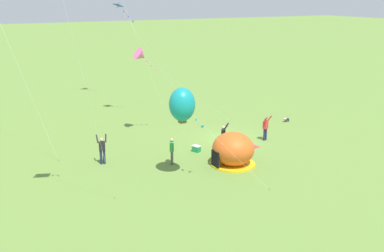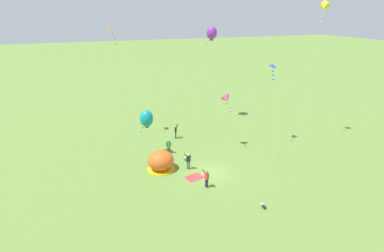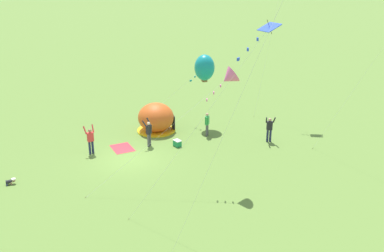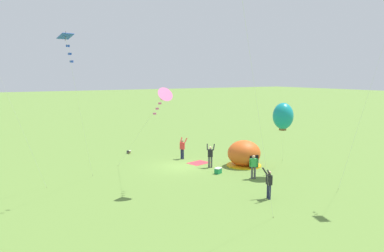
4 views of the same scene
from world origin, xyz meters
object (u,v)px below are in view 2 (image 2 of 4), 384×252
Objects in this scene: toddler_crawling at (263,206)px; kite_teal at (146,118)px; kite_pink at (226,99)px; kite_yellow at (324,7)px; popup_tent at (161,161)px; kite_purple at (212,33)px; person_watching_sky at (207,178)px; kite_blue at (273,71)px; cooler_box at (187,159)px; person_strolling at (188,160)px; person_near_tent at (169,146)px; kite_orange at (112,33)px; person_flying_kite at (176,131)px.

toddler_crawling is 0.10× the size of kite_teal.
kite_yellow is at bearing -2.10° from kite_pink.
kite_purple reaches higher than popup_tent.
person_watching_sky is at bearing -66.77° from kite_teal.
kite_yellow reaches higher than toddler_crawling.
kite_teal is at bearing 173.25° from kite_pink.
kite_teal is (-14.57, 1.63, -4.57)m from kite_blue.
person_strolling reaches higher than cooler_box.
popup_tent is 0.29× the size of kite_blue.
person_near_tent is 14.69m from kite_blue.
kite_orange is at bearing 120.57° from cooler_box.
kite_yellow is (16.33, -4.99, 14.80)m from person_flying_kite.
cooler_box is 10.68m from toddler_crawling.
kite_blue is at bearing -178.78° from kite_yellow.
kite_purple is at bearing 58.93° from person_strolling.
cooler_box is 14.01m from kite_blue.
kite_teal is at bearing -73.27° from kite_orange.
toddler_crawling is 0.03× the size of kite_yellow.
person_near_tent is at bearing 109.92° from toddler_crawling.
person_watching_sky reaches higher than person_near_tent.
popup_tent is 0.17× the size of kite_yellow.
kite_pink is at bearing 53.82° from person_watching_sky.
person_near_tent is 14.78m from kite_orange.
kite_yellow reaches higher than kite_orange.
person_watching_sky is 20.40m from kite_orange.
person_strolling is 0.19× the size of kite_blue.
person_flying_kite is at bearing 62.35° from person_near_tent.
kite_orange is at bearing 103.70° from popup_tent.
person_watching_sky is at bearing -90.51° from cooler_box.
kite_pink is (5.42, 7.41, 5.00)m from person_watching_sky.
person_watching_sky is 0.14× the size of kite_purple.
kite_purple is at bearing 56.84° from cooler_box.
kite_yellow is at bearing 39.89° from toddler_crawling.
person_flying_kite is 13.94m from kite_blue.
person_watching_sky reaches higher than cooler_box.
person_near_tent is 0.20× the size of kite_pink.
kite_blue is (3.01, -10.84, -3.55)m from kite_purple.
person_flying_kite is (0.70, 11.98, 0.00)m from person_watching_sky.
kite_yellow is 14.44m from kite_purple.
person_flying_kite is 6.54m from kite_teal.
kite_pink reaches higher than person_near_tent.
kite_yellow is 1.69× the size of kite_blue.
kite_purple is 1.38× the size of kite_blue.
person_flying_kite is at bearing 81.99° from person_strolling.
kite_teal is (-3.64, 8.49, 3.41)m from person_watching_sky.
person_watching_sky is 15.17m from kite_blue.
kite_orange reaches higher than cooler_box.
person_strolling is at bearing -105.05° from cooler_box.
popup_tent is 4.43× the size of cooler_box.
person_near_tent is (-1.38, 2.44, 0.74)m from cooler_box.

